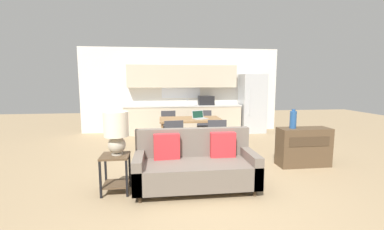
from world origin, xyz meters
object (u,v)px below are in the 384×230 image
(couch, at_px, (195,166))
(dining_chair_far_right, at_px, (204,124))
(table_lamp, at_px, (116,130))
(refrigerator, at_px, (252,103))
(side_table, at_px, (116,168))
(vase, at_px, (293,119))
(dining_chair_near_left, at_px, (173,136))
(dining_chair_near_right, at_px, (216,135))
(dining_chair_far_left, at_px, (169,124))
(laptop, at_px, (199,117))
(dining_table, at_px, (190,121))
(credenza, at_px, (303,147))

(couch, xyz_separation_m, dining_chair_far_right, (0.69, 3.14, 0.12))
(table_lamp, bearing_deg, dining_chair_far_right, 59.47)
(refrigerator, relative_size, side_table, 3.26)
(vase, bearing_deg, dining_chair_far_right, 119.21)
(couch, bearing_deg, dining_chair_near_left, 99.26)
(side_table, relative_size, dining_chair_near_right, 0.69)
(dining_chair_far_right, relative_size, dining_chair_near_right, 1.00)
(dining_chair_far_right, height_order, dining_chair_near_right, same)
(side_table, height_order, dining_chair_far_left, dining_chair_far_left)
(dining_chair_far_left, bearing_deg, laptop, -57.90)
(dining_table, bearing_deg, credenza, -37.97)
(credenza, height_order, dining_chair_far_right, dining_chair_far_right)
(table_lamp, distance_m, dining_chair_far_right, 3.69)
(refrigerator, relative_size, dining_chair_far_left, 2.25)
(credenza, distance_m, laptop, 2.44)
(credenza, height_order, dining_chair_near_right, dining_chair_near_right)
(table_lamp, bearing_deg, dining_chair_near_left, 60.95)
(side_table, relative_size, table_lamp, 0.89)
(side_table, bearing_deg, refrigerator, 49.16)
(dining_table, xyz_separation_m, laptop, (0.22, -0.03, 0.11))
(vase, xyz_separation_m, dining_chair_far_right, (-1.32, 2.35, -0.45))
(credenza, xyz_separation_m, dining_chair_far_right, (-1.56, 2.36, 0.10))
(refrigerator, distance_m, dining_chair_near_right, 3.16)
(vase, bearing_deg, couch, -158.55)
(refrigerator, xyz_separation_m, dining_table, (-2.23, -1.80, -0.26))
(dining_table, height_order, table_lamp, table_lamp)
(dining_chair_far_right, distance_m, dining_chair_far_left, 0.98)
(laptop, bearing_deg, dining_chair_near_right, -94.77)
(dining_table, xyz_separation_m, dining_chair_far_right, (0.49, 0.76, -0.20))
(couch, relative_size, laptop, 4.63)
(couch, height_order, side_table, couch)
(refrigerator, relative_size, dining_table, 1.25)
(couch, bearing_deg, vase, 21.45)
(refrigerator, distance_m, vase, 3.42)
(side_table, xyz_separation_m, credenza, (3.44, 0.80, -0.00))
(table_lamp, distance_m, dining_chair_near_right, 2.49)
(refrigerator, xyz_separation_m, side_table, (-3.63, -4.20, -0.56))
(side_table, bearing_deg, laptop, 55.68)
(dining_chair_near_right, bearing_deg, dining_chair_near_left, 1.54)
(dining_table, distance_m, dining_chair_far_left, 0.95)
(table_lamp, relative_size, laptop, 1.62)
(refrigerator, bearing_deg, credenza, -93.14)
(dining_table, distance_m, side_table, 2.79)
(vase, bearing_deg, refrigerator, 82.82)
(side_table, relative_size, dining_chair_far_left, 0.69)
(credenza, relative_size, dining_chair_far_left, 1.20)
(refrigerator, height_order, dining_chair_far_left, refrigerator)
(vase, distance_m, dining_chair_far_right, 2.73)
(dining_chair_near_left, bearing_deg, laptop, -141.69)
(side_table, xyz_separation_m, dining_chair_near_left, (0.93, 1.64, 0.09))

